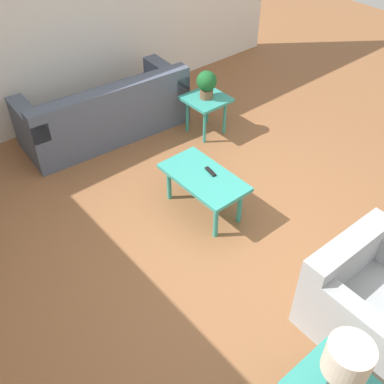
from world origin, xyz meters
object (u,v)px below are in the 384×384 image
at_px(potted_plant, 207,83).
at_px(table_lamp, 347,362).
at_px(side_table_plant, 206,103).
at_px(sofa, 106,114).
at_px(armchair, 369,299).
at_px(coffee_table, 204,181).

bearing_deg(potted_plant, table_lamp, 151.12).
distance_m(side_table_plant, table_lamp, 3.80).
bearing_deg(sofa, side_table_plant, 146.44).
distance_m(side_table_plant, potted_plant, 0.28).
distance_m(potted_plant, table_lamp, 3.78).
bearing_deg(side_table_plant, armchair, 163.16).
height_order(sofa, coffee_table, sofa).
height_order(potted_plant, table_lamp, table_lamp).
bearing_deg(armchair, potted_plant, 74.29).
distance_m(coffee_table, table_lamp, 2.38).
relative_size(side_table_plant, potted_plant, 1.45).
height_order(armchair, potted_plant, potted_plant).
xyz_separation_m(coffee_table, potted_plant, (1.12, -1.02, 0.31)).
distance_m(sofa, side_table_plant, 1.29).
xyz_separation_m(side_table_plant, table_lamp, (-3.31, 1.82, 0.40)).
bearing_deg(side_table_plant, potted_plant, 180.00).
relative_size(sofa, armchair, 2.31).
relative_size(coffee_table, side_table_plant, 1.80).
bearing_deg(sofa, coffee_table, 94.13).
bearing_deg(potted_plant, sofa, 52.19).
bearing_deg(armchair, side_table_plant, 74.29).
xyz_separation_m(armchair, potted_plant, (3.01, -0.91, 0.40)).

